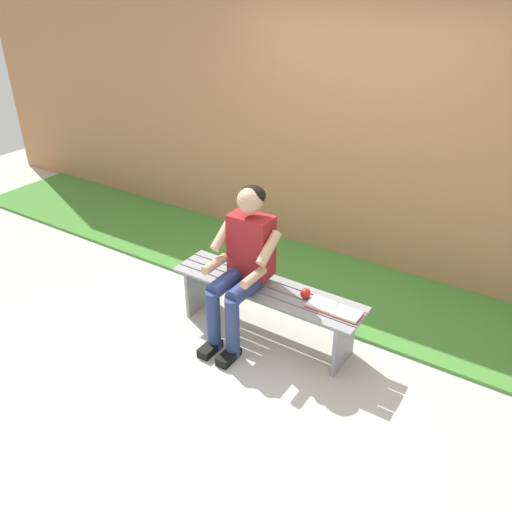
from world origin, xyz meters
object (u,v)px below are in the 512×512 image
bench_near (266,299)px  person_seated (243,261)px  book_open (334,310)px  apple (305,293)px

bench_near → person_seated: (0.15, 0.10, 0.35)m
person_seated → book_open: bearing=-172.6°
person_seated → apple: bearing=-164.8°
bench_near → book_open: (-0.59, 0.01, 0.13)m
bench_near → book_open: size_ratio=3.93×
bench_near → person_seated: person_seated is taller
bench_near → book_open: bearing=179.5°
apple → book_open: bearing=172.2°
book_open → bench_near: bearing=-0.1°
person_seated → book_open: (-0.74, -0.10, -0.23)m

